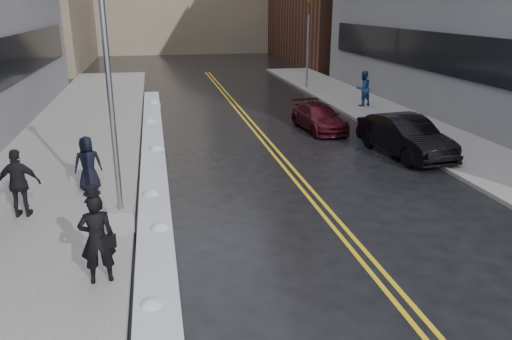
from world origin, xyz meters
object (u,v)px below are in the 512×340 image
lamppost (115,143)px  car_maroon (319,117)px  traffic_signal (308,41)px  pedestrian_fedora (97,239)px  pedestrian_c (88,163)px  fire_hydrant (407,125)px  car_black (405,136)px  pedestrian_d (19,183)px  pedestrian_east (363,89)px

lamppost → car_maroon: size_ratio=1.79×
traffic_signal → lamppost: bearing=-118.2°
pedestrian_fedora → car_maroon: 15.66m
lamppost → car_maroon: lamppost is taller
traffic_signal → pedestrian_c: bearing=-124.8°
fire_hydrant → pedestrian_c: 14.26m
fire_hydrant → car_black: (-1.50, -2.71, 0.25)m
car_black → lamppost: bearing=-161.3°
lamppost → pedestrian_d: 3.45m
fire_hydrant → car_maroon: bearing=148.4°
fire_hydrant → pedestrian_c: (-13.46, -4.67, 0.48)m
pedestrian_c → pedestrian_east: size_ratio=0.87×
pedestrian_d → car_black: pedestrian_d is taller
pedestrian_c → pedestrian_d: 2.44m
pedestrian_fedora → car_maroon: bearing=-133.7°
pedestrian_fedora → pedestrian_c: pedestrian_fedora is taller
pedestrian_c → car_black: 12.12m
pedestrian_east → car_black: bearing=58.0°
fire_hydrant → traffic_signal: size_ratio=0.12×
pedestrian_east → car_black: pedestrian_east is taller
pedestrian_c → car_black: pedestrian_c is taller
traffic_signal → pedestrian_c: (-12.96, -18.67, -2.38)m
lamppost → traffic_signal: size_ratio=1.27×
pedestrian_east → pedestrian_d: bearing=21.1°
fire_hydrant → pedestrian_east: bearing=84.1°
fire_hydrant → pedestrian_east: size_ratio=0.36×
pedestrian_fedora → pedestrian_east: (13.31, 17.30, 0.01)m
traffic_signal → pedestrian_east: size_ratio=2.96×
pedestrian_c → lamppost: bearing=98.6°
pedestrian_d → car_maroon: size_ratio=0.46×
pedestrian_fedora → fire_hydrant: bearing=-148.2°
lamppost → pedestrian_c: (-1.16, 3.33, -1.51)m
traffic_signal → pedestrian_d: size_ratio=3.08×
traffic_signal → car_maroon: bearing=-104.2°
car_black → pedestrian_d: bearing=-171.7°
pedestrian_fedora → pedestrian_c: (-0.84, 5.90, -0.13)m
lamppost → car_black: bearing=26.1°
lamppost → fire_hydrant: lamppost is taller
car_maroon → pedestrian_c: bearing=-149.7°
traffic_signal → pedestrian_d: traffic_signal is taller
fire_hydrant → lamppost: bearing=-147.0°
pedestrian_east → car_black: 9.69m
fire_hydrant → car_black: bearing=-119.0°
traffic_signal → pedestrian_c: size_ratio=3.42×
pedestrian_fedora → car_black: pedestrian_fedora is taller
lamppost → fire_hydrant: 14.81m
pedestrian_d → car_black: (13.57, 3.80, -0.32)m
car_black → car_maroon: car_black is taller
lamppost → pedestrian_c: bearing=109.2°
pedestrian_d → pedestrian_east: (15.76, 13.24, 0.04)m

